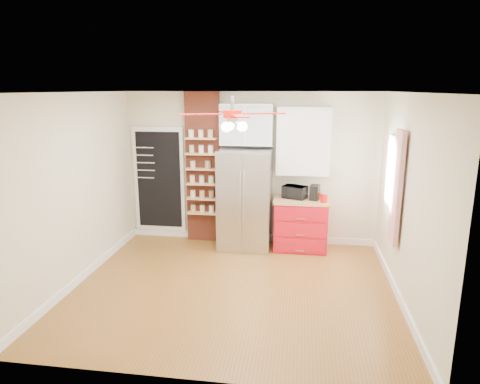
# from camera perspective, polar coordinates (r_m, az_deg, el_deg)

# --- Properties ---
(floor) EXTENTS (4.50, 4.50, 0.00)m
(floor) POSITION_cam_1_polar(r_m,az_deg,el_deg) (6.20, -0.91, -12.64)
(floor) COLOR brown
(floor) RESTS_ON ground
(ceiling) EXTENTS (4.50, 4.50, 0.00)m
(ceiling) POSITION_cam_1_polar(r_m,az_deg,el_deg) (5.56, -1.01, 13.15)
(ceiling) COLOR white
(ceiling) RESTS_ON wall_back
(wall_back) EXTENTS (4.50, 0.02, 2.70)m
(wall_back) POSITION_cam_1_polar(r_m,az_deg,el_deg) (7.67, 1.42, 3.14)
(wall_back) COLOR beige
(wall_back) RESTS_ON floor
(wall_front) EXTENTS (4.50, 0.02, 2.70)m
(wall_front) POSITION_cam_1_polar(r_m,az_deg,el_deg) (3.86, -5.71, -7.62)
(wall_front) COLOR beige
(wall_front) RESTS_ON floor
(wall_left) EXTENTS (0.02, 4.00, 2.70)m
(wall_left) POSITION_cam_1_polar(r_m,az_deg,el_deg) (6.48, -21.01, 0.26)
(wall_left) COLOR beige
(wall_left) RESTS_ON floor
(wall_right) EXTENTS (0.02, 4.00, 2.70)m
(wall_right) POSITION_cam_1_polar(r_m,az_deg,el_deg) (5.83, 21.46, -1.20)
(wall_right) COLOR beige
(wall_right) RESTS_ON floor
(chalkboard) EXTENTS (0.95, 0.05, 1.95)m
(chalkboard) POSITION_cam_1_polar(r_m,az_deg,el_deg) (8.06, -10.71, 1.61)
(chalkboard) COLOR white
(chalkboard) RESTS_ON wall_back
(brick_pillar) EXTENTS (0.60, 0.16, 2.70)m
(brick_pillar) POSITION_cam_1_polar(r_m,az_deg,el_deg) (7.74, -4.92, 3.19)
(brick_pillar) COLOR brown
(brick_pillar) RESTS_ON floor
(fridge) EXTENTS (0.90, 0.70, 1.75)m
(fridge) POSITION_cam_1_polar(r_m,az_deg,el_deg) (7.42, 0.68, -0.97)
(fridge) COLOR #B6B6BB
(fridge) RESTS_ON floor
(upper_glass_cabinet) EXTENTS (0.90, 0.35, 0.70)m
(upper_glass_cabinet) POSITION_cam_1_polar(r_m,az_deg,el_deg) (7.40, 0.90, 9.01)
(upper_glass_cabinet) COLOR white
(upper_glass_cabinet) RESTS_ON wall_back
(red_cabinet) EXTENTS (0.94, 0.64, 0.90)m
(red_cabinet) POSITION_cam_1_polar(r_m,az_deg,el_deg) (7.53, 8.07, -4.25)
(red_cabinet) COLOR #B60E1C
(red_cabinet) RESTS_ON floor
(upper_shelf_unit) EXTENTS (0.90, 0.30, 1.15)m
(upper_shelf_unit) POSITION_cam_1_polar(r_m,az_deg,el_deg) (7.39, 8.45, 6.72)
(upper_shelf_unit) COLOR white
(upper_shelf_unit) RESTS_ON wall_back
(window) EXTENTS (0.04, 0.75, 1.05)m
(window) POSITION_cam_1_polar(r_m,az_deg,el_deg) (6.64, 19.73, 2.44)
(window) COLOR white
(window) RESTS_ON wall_right
(curtain) EXTENTS (0.06, 0.40, 1.55)m
(curtain) POSITION_cam_1_polar(r_m,az_deg,el_deg) (6.12, 20.18, 0.56)
(curtain) COLOR #B01D17
(curtain) RESTS_ON wall_right
(ceiling_fan) EXTENTS (1.40, 1.40, 0.44)m
(ceiling_fan) POSITION_cam_1_polar(r_m,az_deg,el_deg) (5.57, -1.00, 10.31)
(ceiling_fan) COLOR silver
(ceiling_fan) RESTS_ON ceiling
(toaster_oven) EXTENTS (0.46, 0.39, 0.22)m
(toaster_oven) POSITION_cam_1_polar(r_m,az_deg,el_deg) (7.42, 7.31, -0.02)
(toaster_oven) COLOR black
(toaster_oven) RESTS_ON red_cabinet
(coffee_maker) EXTENTS (0.19, 0.23, 0.26)m
(coffee_maker) POSITION_cam_1_polar(r_m,az_deg,el_deg) (7.36, 9.93, -0.07)
(coffee_maker) COLOR black
(coffee_maker) RESTS_ON red_cabinet
(canister_left) EXTENTS (0.12, 0.12, 0.15)m
(canister_left) POSITION_cam_1_polar(r_m,az_deg,el_deg) (7.23, 11.13, -0.81)
(canister_left) COLOR #A80C09
(canister_left) RESTS_ON red_cabinet
(canister_right) EXTENTS (0.12, 0.12, 0.13)m
(canister_right) POSITION_cam_1_polar(r_m,az_deg,el_deg) (7.44, 10.56, -0.47)
(canister_right) COLOR #B91F0A
(canister_right) RESTS_ON red_cabinet
(pantry_jar_oats) EXTENTS (0.09, 0.09, 0.13)m
(pantry_jar_oats) POSITION_cam_1_polar(r_m,az_deg,el_deg) (7.60, -6.31, 3.61)
(pantry_jar_oats) COLOR #C1AE94
(pantry_jar_oats) RESTS_ON brick_pillar
(pantry_jar_beans) EXTENTS (0.11, 0.11, 0.12)m
(pantry_jar_beans) POSITION_cam_1_polar(r_m,az_deg,el_deg) (7.58, -4.32, 3.62)
(pantry_jar_beans) COLOR olive
(pantry_jar_beans) RESTS_ON brick_pillar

